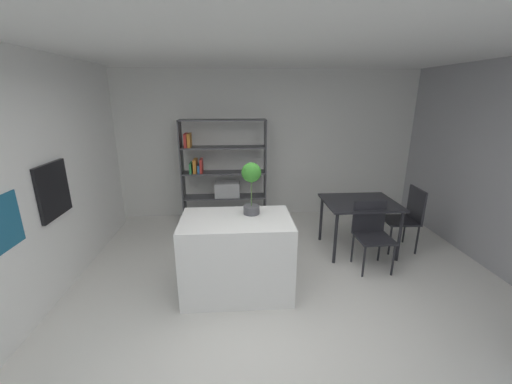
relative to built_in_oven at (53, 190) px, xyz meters
The scene contains 10 objects.
ground_plane 2.74m from the built_in_oven, 16.12° to the right, with size 8.52×8.52×0.00m, color silver.
ceiling_slab 2.86m from the built_in_oven, 16.12° to the right, with size 6.21×6.13×0.06m.
back_partition 3.33m from the built_in_oven, 45.07° to the left, with size 6.21×0.06×2.70m, color silver.
built_in_oven is the anchor object (origin of this frame).
kitchen_island 2.18m from the built_in_oven, ahead, with size 1.25×0.80×0.92m, color white.
potted_plant_on_island 2.21m from the built_in_oven, ahead, with size 0.22×0.22×0.61m.
open_bookshelf 2.68m from the built_in_oven, 47.99° to the left, with size 1.49×0.33×1.85m.
dining_table 3.93m from the built_in_oven, 10.43° to the left, with size 1.03×0.85×0.77m.
dining_chair_window_side 4.67m from the built_in_oven, ahead, with size 0.48×0.46×0.95m.
dining_chair_near 3.90m from the built_in_oven, ahead, with size 0.46×0.45×0.90m.
Camera 1 is at (-0.33, -2.80, 2.24)m, focal length 22.03 mm.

